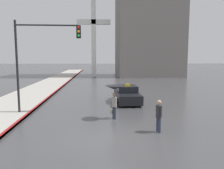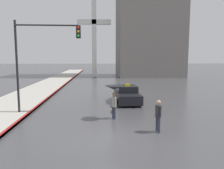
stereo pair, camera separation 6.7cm
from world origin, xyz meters
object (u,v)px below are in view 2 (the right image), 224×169
at_px(taxi, 127,95).
at_px(pedestrian_with_umbrella, 114,92).
at_px(pedestrian_man, 158,113).
at_px(monument_cross, 94,34).
at_px(traffic_light, 42,49).

height_order(taxi, pedestrian_with_umbrella, pedestrian_with_umbrella).
height_order(pedestrian_man, monument_cross, monument_cross).
relative_size(pedestrian_with_umbrella, monument_cross, 0.14).
relative_size(taxi, pedestrian_man, 2.67).
relative_size(taxi, monument_cross, 0.29).
bearing_deg(pedestrian_man, taxi, 170.43).
xyz_separation_m(pedestrian_man, traffic_light, (-6.51, 4.06, 3.27)).
relative_size(pedestrian_man, traffic_light, 0.27).
bearing_deg(monument_cross, traffic_light, -95.73).
distance_m(pedestrian_man, traffic_light, 8.34).
distance_m(traffic_light, monument_cross, 29.97).
xyz_separation_m(taxi, traffic_light, (-6.00, -3.40, 3.57)).
xyz_separation_m(traffic_light, monument_cross, (2.96, 29.52, 4.24)).
bearing_deg(taxi, pedestrian_with_umbrella, 73.20).
distance_m(taxi, traffic_light, 7.76).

